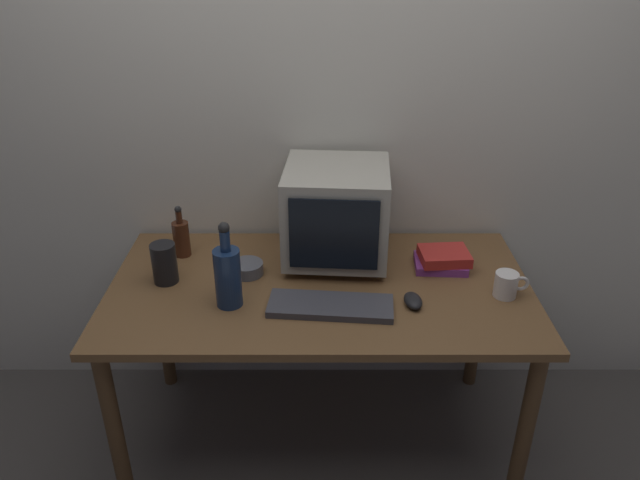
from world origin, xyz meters
TOP-DOWN VIEW (x-y plane):
  - ground_plane at (0.00, 0.00)m, footprint 6.00×6.00m
  - back_wall at (0.00, 0.46)m, footprint 4.00×0.08m
  - desk at (0.00, 0.00)m, footprint 1.51×0.80m
  - crt_monitor at (0.06, 0.20)m, footprint 0.41×0.41m
  - keyboard at (0.04, -0.16)m, footprint 0.43×0.19m
  - computer_mouse at (0.32, -0.13)m, footprint 0.07×0.11m
  - bottle_tall at (-0.31, -0.13)m, footprint 0.09×0.09m
  - bottle_short at (-0.54, 0.22)m, footprint 0.06×0.06m
  - book_stack at (0.46, 0.12)m, footprint 0.21×0.16m
  - mug at (0.65, -0.08)m, footprint 0.12×0.08m
  - cd_spindle at (-0.27, 0.07)m, footprint 0.12×0.12m
  - metal_canister at (-0.56, 0.02)m, footprint 0.09×0.09m

SIDE VIEW (x-z plane):
  - ground_plane at x=0.00m, z-range 0.00..0.00m
  - desk at x=0.00m, z-range 0.28..1.03m
  - keyboard at x=0.04m, z-range 0.75..0.77m
  - computer_mouse at x=0.32m, z-range 0.75..0.78m
  - cd_spindle at x=-0.27m, z-range 0.75..0.79m
  - book_stack at x=0.46m, z-range 0.74..0.82m
  - mug at x=0.65m, z-range 0.75..0.84m
  - metal_canister at x=-0.56m, z-range 0.75..0.90m
  - bottle_short at x=-0.54m, z-range 0.72..0.93m
  - bottle_tall at x=-0.31m, z-range 0.71..1.02m
  - crt_monitor at x=0.06m, z-range 0.75..1.12m
  - back_wall at x=0.00m, z-range 0.00..2.50m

